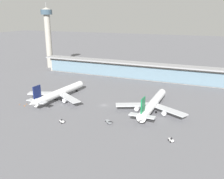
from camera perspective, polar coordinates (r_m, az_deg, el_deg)
ground_plane at (r=157.51m, az=-1.84°, el=-3.71°), size 1200.00×1200.00×0.00m
airliner_left_stand at (r=170.16m, az=-12.37°, el=-0.80°), size 43.60×56.91×15.15m
airliner_centre_stand at (r=147.63m, az=9.53°, el=-3.44°), size 43.75×56.79×15.15m
service_truck_near_nose_white at (r=135.05m, az=-11.74°, el=-7.37°), size 3.31×2.75×2.05m
service_truck_under_wing_grey at (r=132.16m, az=-0.85°, el=-7.59°), size 5.99×5.51×2.70m
service_truck_mid_apron_white at (r=117.36m, az=13.76°, el=-11.48°), size 3.11×3.30×2.05m
terminal_building at (r=221.69m, az=6.17°, el=4.52°), size 191.56×12.80×15.20m
control_tower at (r=276.04m, az=-14.89°, el=12.80°), size 12.00×12.00×68.87m
safety_cone_alpha at (r=165.04m, az=-19.87°, el=-3.66°), size 0.62×0.62×0.70m
safety_cone_bravo at (r=166.17m, az=-20.03°, el=-3.54°), size 0.62×0.62×0.70m
safety_cone_charlie at (r=169.18m, az=-20.94°, el=-3.27°), size 0.62×0.62×0.70m
safety_cone_delta at (r=168.12m, az=-19.48°, el=-3.24°), size 0.62×0.62×0.70m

